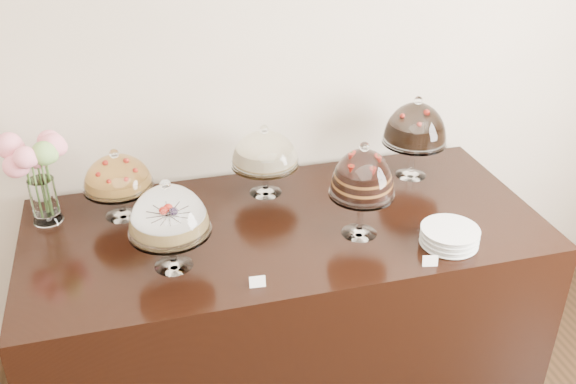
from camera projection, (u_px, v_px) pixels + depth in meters
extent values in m
cube|color=beige|center=(238.00, 51.00, 2.90)|extent=(5.00, 0.04, 3.00)
cube|color=black|center=(285.00, 305.00, 2.97)|extent=(2.20, 1.00, 0.90)
cone|color=white|center=(174.00, 263.00, 2.48)|extent=(0.15, 0.15, 0.02)
cylinder|color=white|center=(172.00, 246.00, 2.44)|extent=(0.03, 0.03, 0.13)
cylinder|color=white|center=(170.00, 230.00, 2.41)|extent=(0.31, 0.31, 0.01)
cylinder|color=#A58449|center=(169.00, 223.00, 2.39)|extent=(0.24, 0.24, 0.05)
sphere|color=#AE1A0D|center=(185.00, 210.00, 2.40)|extent=(0.02, 0.02, 0.02)
sphere|color=#AE1A0D|center=(154.00, 211.00, 2.40)|extent=(0.02, 0.02, 0.02)
sphere|color=#AE1A0D|center=(166.00, 224.00, 2.31)|extent=(0.02, 0.02, 0.02)
sphere|color=white|center=(165.00, 184.00, 2.31)|extent=(0.04, 0.04, 0.04)
cone|color=white|center=(359.00, 230.00, 2.68)|extent=(0.15, 0.15, 0.02)
cylinder|color=white|center=(360.00, 211.00, 2.63)|extent=(0.03, 0.03, 0.16)
cylinder|color=white|center=(361.00, 193.00, 2.59)|extent=(0.27, 0.27, 0.01)
cylinder|color=black|center=(362.00, 181.00, 2.56)|extent=(0.19, 0.19, 0.10)
sphere|color=#AE1A0D|center=(374.00, 164.00, 2.56)|extent=(0.02, 0.02, 0.02)
sphere|color=#AE1A0D|center=(355.00, 162.00, 2.57)|extent=(0.02, 0.02, 0.02)
sphere|color=#AE1A0D|center=(352.00, 171.00, 2.51)|extent=(0.02, 0.02, 0.02)
sphere|color=#AE1A0D|center=(372.00, 173.00, 2.49)|extent=(0.02, 0.02, 0.02)
sphere|color=white|center=(365.00, 147.00, 2.49)|extent=(0.04, 0.04, 0.04)
cone|color=white|center=(266.00, 190.00, 2.98)|extent=(0.15, 0.15, 0.02)
cylinder|color=white|center=(265.00, 176.00, 2.95)|extent=(0.03, 0.03, 0.12)
cylinder|color=white|center=(265.00, 163.00, 2.91)|extent=(0.31, 0.31, 0.01)
cylinder|color=beige|center=(265.00, 155.00, 2.89)|extent=(0.25, 0.25, 0.07)
sphere|color=white|center=(264.00, 129.00, 2.83)|extent=(0.04, 0.04, 0.04)
cone|color=white|center=(411.00, 173.00, 3.13)|extent=(0.15, 0.15, 0.02)
cylinder|color=white|center=(412.00, 156.00, 3.09)|extent=(0.03, 0.03, 0.15)
cylinder|color=white|center=(414.00, 141.00, 3.05)|extent=(0.31, 0.31, 0.01)
cylinder|color=black|center=(415.00, 131.00, 3.02)|extent=(0.25, 0.25, 0.09)
sphere|color=#AE1A0D|center=(427.00, 118.00, 3.03)|extent=(0.02, 0.02, 0.02)
sphere|color=#AE1A0D|center=(402.00, 118.00, 3.03)|extent=(0.02, 0.02, 0.02)
sphere|color=#AE1A0D|center=(419.00, 127.00, 2.94)|extent=(0.02, 0.02, 0.02)
sphere|color=white|center=(418.00, 101.00, 2.95)|extent=(0.04, 0.04, 0.04)
cone|color=white|center=(123.00, 212.00, 2.80)|extent=(0.15, 0.15, 0.02)
cylinder|color=white|center=(121.00, 199.00, 2.77)|extent=(0.03, 0.03, 0.11)
cylinder|color=white|center=(119.00, 186.00, 2.74)|extent=(0.30, 0.30, 0.01)
cylinder|color=#C48A39|center=(118.00, 181.00, 2.73)|extent=(0.24, 0.24, 0.04)
sphere|color=#AE1A0D|center=(132.00, 171.00, 2.74)|extent=(0.02, 0.02, 0.02)
sphere|color=#AE1A0D|center=(120.00, 167.00, 2.77)|extent=(0.02, 0.02, 0.02)
sphere|color=#AE1A0D|center=(105.00, 171.00, 2.74)|extent=(0.02, 0.02, 0.02)
sphere|color=#AE1A0D|center=(102.00, 179.00, 2.68)|extent=(0.02, 0.02, 0.02)
sphere|color=#AE1A0D|center=(114.00, 182.00, 2.65)|extent=(0.02, 0.02, 0.02)
sphere|color=#AE1A0D|center=(129.00, 178.00, 2.69)|extent=(0.02, 0.02, 0.02)
sphere|color=white|center=(114.00, 154.00, 2.66)|extent=(0.04, 0.04, 0.04)
cylinder|color=white|center=(44.00, 200.00, 2.72)|extent=(0.11, 0.11, 0.20)
cylinder|color=#476B2D|center=(50.00, 180.00, 2.69)|extent=(0.01, 0.01, 0.31)
sphere|color=pink|center=(53.00, 145.00, 2.62)|extent=(0.10, 0.10, 0.10)
cylinder|color=#476B2D|center=(48.00, 177.00, 2.72)|extent=(0.01, 0.01, 0.29)
sphere|color=pink|center=(49.00, 141.00, 2.69)|extent=(0.10, 0.10, 0.10)
cylinder|color=#476B2D|center=(42.00, 186.00, 2.72)|extent=(0.01, 0.01, 0.23)
sphere|color=pink|center=(37.00, 159.00, 2.69)|extent=(0.09, 0.09, 0.09)
cylinder|color=#476B2D|center=(29.00, 180.00, 2.68)|extent=(0.01, 0.01, 0.31)
sphere|color=pink|center=(9.00, 146.00, 2.60)|extent=(0.11, 0.11, 0.11)
cylinder|color=#476B2D|center=(32.00, 190.00, 2.67)|extent=(0.01, 0.01, 0.25)
sphere|color=pink|center=(15.00, 166.00, 2.59)|extent=(0.10, 0.10, 0.10)
cylinder|color=#476B2D|center=(36.00, 186.00, 2.65)|extent=(0.01, 0.01, 0.30)
sphere|color=pink|center=(25.00, 158.00, 2.54)|extent=(0.09, 0.09, 0.09)
cylinder|color=#476B2D|center=(46.00, 184.00, 2.67)|extent=(0.01, 0.01, 0.30)
sphere|color=#76A750|center=(44.00, 153.00, 2.58)|extent=(0.10, 0.10, 0.10)
cylinder|color=silver|center=(448.00, 243.00, 2.61)|extent=(0.23, 0.23, 0.01)
cylinder|color=silver|center=(449.00, 241.00, 2.61)|extent=(0.22, 0.22, 0.01)
cylinder|color=silver|center=(449.00, 239.00, 2.60)|extent=(0.23, 0.23, 0.01)
cylinder|color=silver|center=(449.00, 236.00, 2.59)|extent=(0.22, 0.22, 0.01)
cylinder|color=silver|center=(450.00, 234.00, 2.59)|extent=(0.23, 0.23, 0.01)
cylinder|color=silver|center=(450.00, 232.00, 2.58)|extent=(0.22, 0.22, 0.01)
cylinder|color=silver|center=(450.00, 230.00, 2.58)|extent=(0.23, 0.23, 0.01)
cube|color=white|center=(257.00, 282.00, 2.36)|extent=(0.06, 0.02, 0.04)
cube|color=white|center=(430.00, 261.00, 2.47)|extent=(0.06, 0.03, 0.04)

